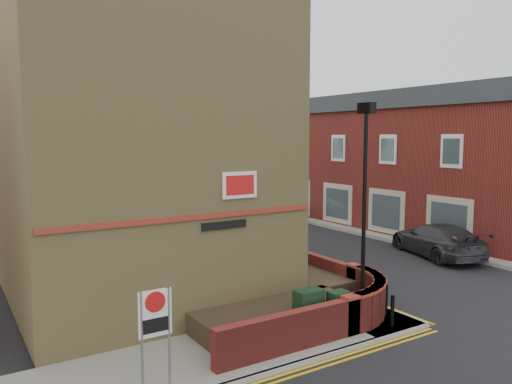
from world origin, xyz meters
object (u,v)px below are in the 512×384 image
Objects in this scene: zone_sign at (155,321)px; utility_cabinet_large at (309,311)px; silver_car_near at (254,234)px; lamppost at (364,211)px.

utility_cabinet_large is at bearing 9.69° from zone_sign.
zone_sign is 0.46× the size of silver_car_near.
utility_cabinet_large is 0.55× the size of zone_sign.
silver_car_near is at bearing 76.03° from lamppost.
utility_cabinet_large is (-1.90, 0.10, -2.62)m from lamppost.
utility_cabinet_large is at bearing 176.99° from lamppost.
lamppost reaches higher than utility_cabinet_large.
silver_car_near is at bearing 65.95° from utility_cabinet_large.
lamppost reaches higher than silver_car_near.
utility_cabinet_large is at bearing -120.82° from silver_car_near.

